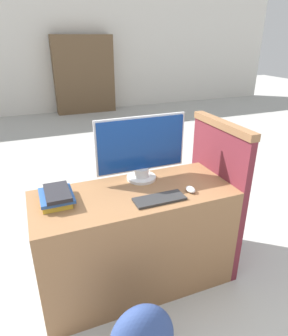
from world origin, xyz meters
name	(u,v)px	position (x,y,z in m)	size (l,w,h in m)	color
ground_plane	(150,309)	(0.00, 0.00, 0.00)	(20.00, 20.00, 0.00)	#B2B2AD
wall_back	(43,49)	(0.00, 6.04, 1.40)	(12.00, 0.06, 2.80)	silver
desk	(135,239)	(0.00, 0.28, 0.37)	(1.32, 0.56, 0.75)	#8C603D
carrel_divider	(216,193)	(0.68, 0.33, 0.58)	(0.07, 0.66, 1.14)	maroon
monitor	(141,149)	(0.12, 0.45, 0.98)	(0.64, 0.21, 0.45)	silver
keyboard	(159,199)	(0.11, 0.13, 0.76)	(0.32, 0.13, 0.02)	#2D2D2D
mouse	(190,189)	(0.35, 0.15, 0.77)	(0.05, 0.08, 0.04)	white
book_stack	(56,197)	(-0.48, 0.34, 0.79)	(0.20, 0.25, 0.08)	gold
bookshelf_far	(84,75)	(0.80, 5.80, 0.85)	(1.35, 0.32, 1.71)	brown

